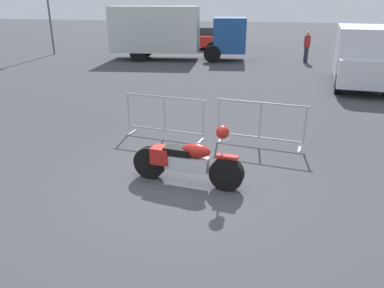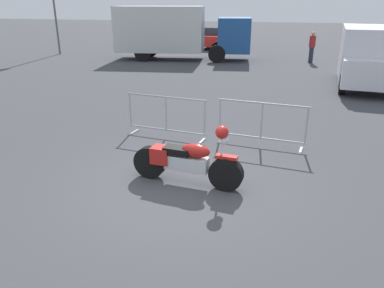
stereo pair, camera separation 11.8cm
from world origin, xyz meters
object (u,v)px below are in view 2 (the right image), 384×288
at_px(crowd_barrier_far, 261,124).
at_px(pedestrian, 312,46).
at_px(crowd_barrier_near, 166,116).
at_px(parked_car_red, 218,37).
at_px(box_truck, 175,31).
at_px(parked_car_maroon, 180,36).
at_px(motorcycle, 187,161).
at_px(delivery_van, 368,55).
at_px(parked_car_black, 141,36).

relative_size(crowd_barrier_far, pedestrian, 1.26).
distance_m(crowd_barrier_near, parked_car_red, 19.74).
distance_m(box_truck, parked_car_maroon, 7.23).
height_order(motorcycle, crowd_barrier_near, motorcycle).
bearing_deg(crowd_barrier_near, parked_car_maroon, 105.36).
xyz_separation_m(crowd_barrier_far, delivery_van, (3.47, 7.95, 0.69)).
bearing_deg(pedestrian, crowd_barrier_far, 127.55).
height_order(crowd_barrier_far, pedestrian, pedestrian).
relative_size(crowd_barrier_near, box_truck, 0.27).
distance_m(box_truck, pedestrian, 7.76).
xyz_separation_m(crowd_barrier_near, delivery_van, (5.83, 7.95, 0.69)).
distance_m(motorcycle, pedestrian, 16.35).
bearing_deg(motorcycle, parked_car_red, 105.30).
height_order(crowd_barrier_far, delivery_van, delivery_van).
bearing_deg(motorcycle, delivery_van, 71.46).
height_order(parked_car_black, pedestrian, pedestrian).
height_order(parked_car_black, parked_car_maroon, parked_car_maroon).
distance_m(motorcycle, parked_car_maroon, 23.37).
bearing_deg(crowd_barrier_far, pedestrian, 83.40).
xyz_separation_m(motorcycle, parked_car_black, (-9.68, 21.76, 0.23)).
relative_size(crowd_barrier_far, parked_car_red, 0.46).
relative_size(delivery_van, parked_car_red, 1.12).
height_order(motorcycle, crowd_barrier_far, motorcycle).
xyz_separation_m(crowd_barrier_near, box_truck, (-3.75, 13.09, 1.08)).
xyz_separation_m(crowd_barrier_near, parked_car_black, (-8.51, 19.42, 0.15)).
height_order(parked_car_red, pedestrian, pedestrian).
xyz_separation_m(motorcycle, crowd_barrier_far, (1.18, 2.34, 0.09)).
bearing_deg(pedestrian, parked_car_black, 19.71).
xyz_separation_m(motorcycle, parked_car_red, (-3.68, 21.92, 0.29)).
relative_size(motorcycle, crowd_barrier_far, 1.02).
bearing_deg(box_truck, delivery_van, -36.62).
height_order(crowd_barrier_far, parked_car_maroon, parked_car_maroon).
xyz_separation_m(delivery_van, parked_car_maroon, (-11.33, 12.10, -0.47)).
distance_m(motorcycle, crowd_barrier_near, 2.63).
height_order(box_truck, pedestrian, box_truck).
bearing_deg(parked_car_red, crowd_barrier_near, -164.68).
bearing_deg(parked_car_black, pedestrian, -106.39).
bearing_deg(parked_car_black, delivery_van, -120.65).
relative_size(box_truck, parked_car_black, 1.86).
relative_size(crowd_barrier_near, pedestrian, 1.26).
distance_m(crowd_barrier_far, parked_car_maroon, 21.53).
xyz_separation_m(motorcycle, box_truck, (-4.93, 15.43, 1.17)).
bearing_deg(box_truck, parked_car_red, 70.74).
height_order(motorcycle, box_truck, box_truck).
bearing_deg(pedestrian, box_truck, 49.16).
bearing_deg(parked_car_red, pedestrian, -123.99).
bearing_deg(pedestrian, delivery_van, 152.04).
height_order(delivery_van, pedestrian, delivery_van).
bearing_deg(delivery_van, motorcycle, -19.39).
relative_size(crowd_barrier_near, delivery_van, 0.41).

